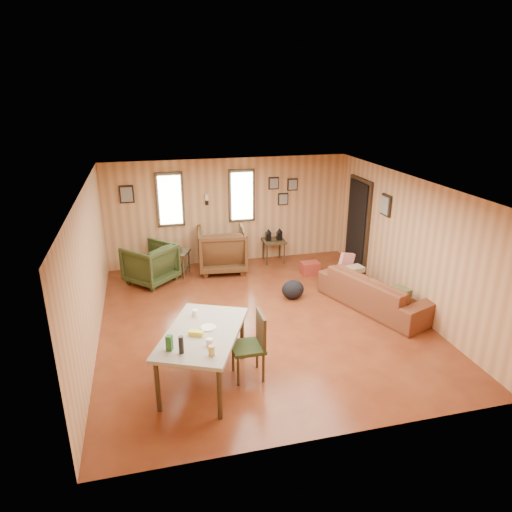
# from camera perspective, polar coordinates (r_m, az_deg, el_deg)

# --- Properties ---
(room) EXTENTS (5.54, 6.04, 2.44)m
(room) POSITION_cam_1_polar(r_m,az_deg,el_deg) (7.94, 1.40, 0.84)
(room) COLOR brown
(room) RESTS_ON ground
(sofa) EXTENTS (1.39, 2.31, 0.87)m
(sofa) POSITION_cam_1_polar(r_m,az_deg,el_deg) (8.67, 14.84, -3.61)
(sofa) COLOR brown
(sofa) RESTS_ON ground
(recliner_brown) EXTENTS (1.13, 1.07, 1.06)m
(recliner_brown) POSITION_cam_1_polar(r_m,az_deg,el_deg) (10.10, -4.26, 1.08)
(recliner_brown) COLOR #4D2F17
(recliner_brown) RESTS_ON ground
(recliner_green) EXTENTS (1.20, 1.20, 0.91)m
(recliner_green) POSITION_cam_1_polar(r_m,az_deg,el_deg) (9.71, -13.08, -0.71)
(recliner_green) COLOR #2F3C1B
(recliner_green) RESTS_ON ground
(end_table) EXTENTS (0.67, 0.64, 0.66)m
(end_table) POSITION_cam_1_polar(r_m,az_deg,el_deg) (10.00, -9.92, -0.36)
(end_table) COLOR #40321C
(end_table) RESTS_ON ground
(side_table) EXTENTS (0.52, 0.52, 0.81)m
(side_table) POSITION_cam_1_polar(r_m,az_deg,el_deg) (10.57, 2.24, 2.12)
(side_table) COLOR #40321C
(side_table) RESTS_ON ground
(cooler) EXTENTS (0.39, 0.29, 0.28)m
(cooler) POSITION_cam_1_polar(r_m,az_deg,el_deg) (10.04, 6.77, -1.52)
(cooler) COLOR maroon
(cooler) RESTS_ON ground
(backpack) EXTENTS (0.46, 0.36, 0.38)m
(backpack) POSITION_cam_1_polar(r_m,az_deg,el_deg) (8.85, 4.63, -4.20)
(backpack) COLOR black
(backpack) RESTS_ON ground
(sofa_pillows) EXTENTS (0.71, 1.73, 0.35)m
(sofa_pillows) POSITION_cam_1_polar(r_m,az_deg,el_deg) (8.84, 14.32, -2.62)
(sofa_pillows) COLOR #4E532E
(sofa_pillows) RESTS_ON sofa
(dining_table) EXTENTS (1.49, 1.81, 1.03)m
(dining_table) POSITION_cam_1_polar(r_m,az_deg,el_deg) (6.22, -6.76, -10.00)
(dining_table) COLOR #9E9984
(dining_table) RESTS_ON ground
(dining_chair) EXTENTS (0.44, 0.44, 0.97)m
(dining_chair) POSITION_cam_1_polar(r_m,az_deg,el_deg) (6.43, -0.37, -10.68)
(dining_chair) COLOR #2F3C1B
(dining_chair) RESTS_ON ground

